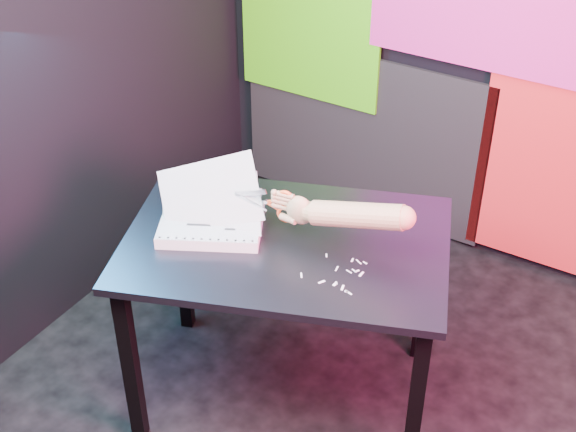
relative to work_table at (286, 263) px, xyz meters
The scene contains 7 objects.
room 0.83m from the work_table, 24.77° to the right, with size 3.01×3.01×2.71m.
backdrop 1.39m from the work_table, 69.67° to the left, with size 2.88×0.05×2.08m.
work_table is the anchor object (origin of this frame).
printout_stack 0.30m from the work_table, 162.74° to the right, with size 0.44×0.39×0.27m.
scissors 0.23m from the work_table, 164.17° to the left, with size 0.22×0.04×0.13m.
hand_forearm 0.34m from the work_table, ahead, with size 0.48×0.13×0.16m.
paper_clippings 0.29m from the work_table, 15.62° to the right, with size 0.20×0.18×0.00m.
Camera 1 is at (0.74, -1.71, 2.40)m, focal length 50.00 mm.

